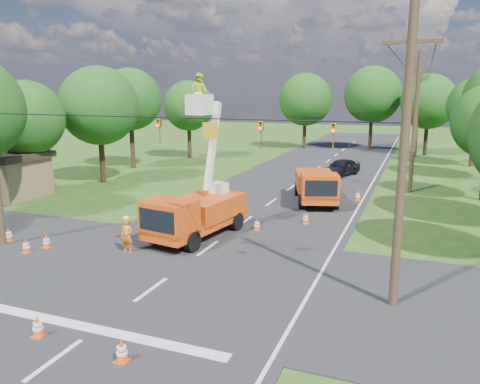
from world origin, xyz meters
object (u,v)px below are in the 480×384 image
at_px(tree_far_c, 429,102).
at_px(tree_left_c, 26,118).
at_px(tree_left_f, 189,106).
at_px(tree_right_e, 477,106).
at_px(tree_left_e, 130,99).
at_px(tree_far_b, 373,95).
at_px(traffic_cone_1, 122,350).
at_px(shed, 4,174).
at_px(pole_right_mid, 415,122).
at_px(traffic_cone_7, 358,196).
at_px(distant_car, 341,167).
at_px(second_truck, 316,185).
at_px(traffic_cone_0, 38,326).
at_px(bucket_truck, 196,205).
at_px(pole_right_far, 419,111).
at_px(tree_far_a, 305,100).
at_px(traffic_cone_6, 9,235).
at_px(tree_left_d, 99,106).
at_px(traffic_cone_3, 306,218).
at_px(pole_right_near, 403,160).
at_px(traffic_cone_2, 257,224).
at_px(ground_worker, 127,236).
at_px(traffic_cone_5, 26,246).
at_px(traffic_cone_4, 46,241).

bearing_deg(tree_far_c, tree_left_c, -128.23).
distance_m(tree_left_f, tree_right_e, 29.03).
height_order(tree_left_e, tree_far_b, tree_far_b).
relative_size(traffic_cone_1, shed, 0.13).
distance_m(pole_right_mid, tree_left_e, 25.42).
bearing_deg(traffic_cone_7, distant_car, 105.90).
bearing_deg(second_truck, pole_right_mid, 28.08).
distance_m(traffic_cone_0, tree_left_c, 22.01).
distance_m(bucket_truck, pole_right_far, 37.08).
height_order(traffic_cone_0, pole_right_mid, pole_right_mid).
bearing_deg(second_truck, tree_far_b, 71.34).
bearing_deg(tree_far_a, tree_far_b, 14.04).
relative_size(traffic_cone_6, pole_right_mid, 0.07).
bearing_deg(traffic_cone_0, second_truck, 78.40).
height_order(pole_right_far, tree_left_d, pole_right_far).
relative_size(pole_right_mid, pole_right_far, 1.00).
relative_size(tree_left_e, tree_far_a, 0.99).
xyz_separation_m(traffic_cone_3, tree_far_c, (6.19, 33.16, 5.70)).
bearing_deg(tree_far_a, traffic_cone_0, -85.78).
distance_m(traffic_cone_0, traffic_cone_7, 22.82).
xyz_separation_m(pole_right_near, tree_far_c, (1.00, 42.00, 0.96)).
bearing_deg(shed, tree_left_c, 33.69).
relative_size(pole_right_far, tree_left_d, 1.08).
relative_size(traffic_cone_3, tree_far_b, 0.07).
height_order(distant_car, traffic_cone_2, distant_car).
bearing_deg(tree_far_a, traffic_cone_3, -76.32).
relative_size(ground_worker, traffic_cone_0, 2.29).
relative_size(traffic_cone_0, tree_left_d, 0.08).
distance_m(ground_worker, tree_far_a, 42.14).
height_order(traffic_cone_7, tree_left_d, tree_left_d).
relative_size(traffic_cone_5, pole_right_mid, 0.07).
xyz_separation_m(second_truck, traffic_cone_6, (-12.42, -13.50, -0.84)).
xyz_separation_m(traffic_cone_4, tree_left_e, (-9.63, 21.64, 6.13)).
height_order(traffic_cone_5, tree_left_d, tree_left_d).
bearing_deg(pole_right_mid, second_truck, -133.70).
height_order(traffic_cone_6, pole_right_mid, pole_right_mid).
bearing_deg(ground_worker, traffic_cone_6, -174.13).
bearing_deg(tree_far_c, distant_car, -111.88).
distance_m(distant_car, traffic_cone_4, 26.48).
xyz_separation_m(traffic_cone_5, tree_right_e, (21.35, 35.50, 5.45)).
height_order(distant_car, pole_right_mid, pole_right_mid).
distance_m(traffic_cone_2, tree_left_f, 28.81).
relative_size(traffic_cone_4, pole_right_mid, 0.07).
xyz_separation_m(ground_worker, tree_left_c, (-13.25, 7.76, 4.63)).
bearing_deg(second_truck, traffic_cone_5, -143.63).
bearing_deg(pole_right_near, traffic_cone_2, 137.71).
bearing_deg(pole_right_near, traffic_cone_4, 178.67).
relative_size(second_truck, tree_right_e, 0.76).
bearing_deg(traffic_cone_6, pole_right_far, 65.31).
bearing_deg(pole_right_mid, traffic_cone_4, -128.58).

